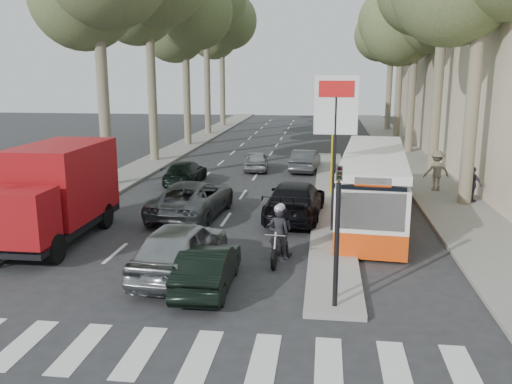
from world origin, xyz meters
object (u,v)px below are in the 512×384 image
Objects in this scene: red_truck at (55,191)px; motorcycle at (280,234)px; dark_hatchback at (208,267)px; city_bus at (373,183)px; silver_hatchback at (181,248)px.

red_truck reaches higher than motorcycle.
red_truck is 2.90× the size of motorcycle.
dark_hatchback is 0.35× the size of city_bus.
red_truck is (-5.08, 2.63, 0.94)m from silver_hatchback.
red_truck is 7.88m from motorcycle.
silver_hatchback reaches higher than dark_hatchback.
silver_hatchback is 1.26× the size of dark_hatchback.
red_truck reaches higher than silver_hatchback.
silver_hatchback is 0.75× the size of red_truck.
red_truck reaches higher than dark_hatchback.
motorcycle is at bearing -144.07° from silver_hatchback.
city_bus reaches higher than motorcycle.
red_truck is at bearing -23.10° from silver_hatchback.
city_bus is (11.01, 4.16, -0.28)m from red_truck.
motorcycle is (1.71, 2.59, 0.22)m from dark_hatchback.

